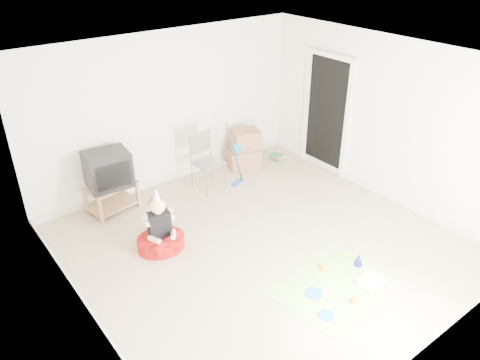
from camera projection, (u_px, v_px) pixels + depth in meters
ground at (263, 244)px, 6.67m from camera, size 5.00×5.00×0.00m
doorway_recess at (327, 115)px, 8.35m from camera, size 0.02×0.90×2.05m
tv_stand at (112, 196)px, 7.32m from camera, size 0.82×0.59×0.47m
crt_tv at (108, 169)px, 7.10m from camera, size 0.69×0.59×0.55m
folding_chair at (208, 163)px, 7.86m from camera, size 0.49×0.47×1.01m
cardboard_boxes at (244, 150)px, 8.65m from camera, size 0.69×0.60×0.72m
floor_mop at (238, 170)px, 8.12m from camera, size 0.28×0.35×1.06m
book_pile at (277, 157)px, 9.08m from camera, size 0.23×0.28×0.12m
seated_woman at (160, 235)px, 6.49m from camera, size 0.77×0.77×0.96m
party_mat at (332, 285)px, 5.90m from camera, size 1.57×1.23×0.01m
birthday_cake at (371, 283)px, 5.88m from camera, size 0.32×0.26×0.15m
blue_plate_near at (314, 293)px, 5.76m from camera, size 0.30×0.30×0.01m
blue_plate_far at (326, 315)px, 5.43m from camera, size 0.27×0.27×0.01m
orange_cup_near at (324, 268)px, 6.12m from camera, size 0.10×0.10×0.09m
orange_cup_far at (354, 300)px, 5.59m from camera, size 0.09×0.09×0.09m
blue_party_hat at (359, 259)px, 6.21m from camera, size 0.14×0.14×0.18m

